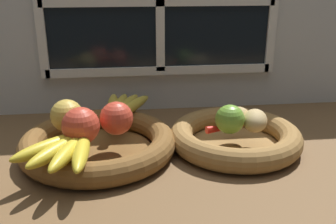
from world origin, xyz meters
TOP-DOWN VIEW (x-y plane):
  - ground_plane at (0.00, 0.00)cm, footprint 140.00×90.00cm
  - back_wall at (0.00, 29.77)cm, footprint 140.00×4.60cm
  - fruit_bowl_left at (-16.67, 0.08)cm, footprint 34.53×34.53cm
  - fruit_bowl_right at (14.59, 0.08)cm, footprint 30.39×30.39cm
  - apple_golden_left at (-23.17, 1.58)cm, footprint 7.15×7.15cm
  - apple_red_front at (-19.47, -5.60)cm, footprint 7.71×7.71cm
  - apple_red_right at (-12.37, -1.47)cm, footprint 7.23×7.23cm
  - banana_bunch_front at (-21.99, -11.21)cm, footprint 14.88×17.83cm
  - banana_bunch_back at (-11.33, 12.40)cm, footprint 11.97×20.06cm
  - potato_large at (14.59, 0.08)cm, footprint 8.87×8.34cm
  - potato_small at (17.85, -3.18)cm, footprint 7.72×9.14cm
  - lime_near at (11.96, -3.87)cm, footprint 6.40×6.40cm
  - chili_pepper at (14.06, -2.14)cm, footprint 14.60×4.80cm

SIDE VIEW (x-z plane):
  - ground_plane at x=0.00cm, z-range -3.00..0.00cm
  - fruit_bowl_left at x=-16.67cm, z-range -0.18..5.15cm
  - fruit_bowl_right at x=14.59cm, z-range -0.17..5.15cm
  - chili_pepper at x=14.06cm, z-range 5.32..7.00cm
  - banana_bunch_back at x=-11.33cm, z-range 5.32..8.05cm
  - banana_bunch_front at x=-21.99cm, z-range 5.32..8.32cm
  - potato_large at x=14.59cm, z-range 5.32..9.76cm
  - potato_small at x=17.85cm, z-range 5.32..10.11cm
  - lime_near at x=11.96cm, z-range 5.32..11.73cm
  - apple_golden_left at x=-23.17cm, z-range 5.32..12.48cm
  - apple_red_right at x=-12.37cm, z-range 5.32..12.56cm
  - apple_red_front at x=-19.47cm, z-range 5.32..13.03cm
  - back_wall at x=0.00cm, z-range 0.38..55.38cm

